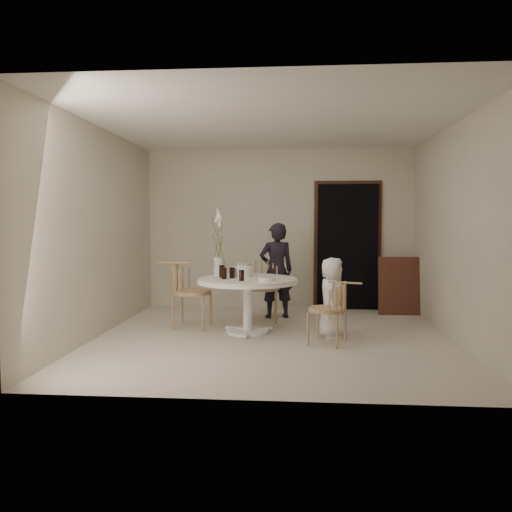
# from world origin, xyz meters

# --- Properties ---
(ground) EXTENTS (4.50, 4.50, 0.00)m
(ground) POSITION_xyz_m (0.00, 0.00, 0.00)
(ground) COLOR beige
(ground) RESTS_ON ground
(room_shell) EXTENTS (4.50, 4.50, 4.50)m
(room_shell) POSITION_xyz_m (0.00, 0.00, 1.62)
(room_shell) COLOR silver
(room_shell) RESTS_ON ground
(doorway) EXTENTS (1.00, 0.10, 2.10)m
(doorway) POSITION_xyz_m (1.15, 2.19, 1.05)
(doorway) COLOR black
(doorway) RESTS_ON ground
(door_trim) EXTENTS (1.12, 0.03, 2.22)m
(door_trim) POSITION_xyz_m (1.15, 2.23, 1.11)
(door_trim) COLOR brown
(door_trim) RESTS_ON ground
(table) EXTENTS (1.33, 1.33, 0.73)m
(table) POSITION_xyz_m (-0.35, 0.25, 0.62)
(table) COLOR white
(table) RESTS_ON ground
(picture_frame) EXTENTS (0.69, 0.22, 0.91)m
(picture_frame) POSITION_xyz_m (1.95, 1.78, 0.46)
(picture_frame) COLOR brown
(picture_frame) RESTS_ON ground
(chair_far) EXTENTS (0.53, 0.57, 0.91)m
(chair_far) POSITION_xyz_m (-0.23, 1.19, 0.59)
(chair_far) COLOR tan
(chair_far) RESTS_ON ground
(chair_right) EXTENTS (0.56, 0.54, 0.78)m
(chair_right) POSITION_xyz_m (0.77, -0.32, 0.50)
(chair_right) COLOR tan
(chair_right) RESTS_ON ground
(chair_left) EXTENTS (0.58, 0.54, 0.92)m
(chair_left) POSITION_xyz_m (-1.28, 0.51, 0.60)
(chair_left) COLOR tan
(chair_left) RESTS_ON ground
(girl) EXTENTS (0.61, 0.49, 1.46)m
(girl) POSITION_xyz_m (-0.01, 1.33, 0.73)
(girl) COLOR black
(girl) RESTS_ON ground
(boy) EXTENTS (0.40, 0.55, 1.02)m
(boy) POSITION_xyz_m (0.75, 0.10, 0.51)
(boy) COLOR white
(boy) RESTS_ON ground
(birthday_cake) EXTENTS (0.28, 0.28, 0.19)m
(birthday_cake) POSITION_xyz_m (-0.45, 0.43, 0.80)
(birthday_cake) COLOR white
(birthday_cake) RESTS_ON table
(cola_tumbler_a) EXTENTS (0.07, 0.07, 0.14)m
(cola_tumbler_a) POSITION_xyz_m (-0.56, 0.26, 0.80)
(cola_tumbler_a) COLOR black
(cola_tumbler_a) RESTS_ON table
(cola_tumbler_b) EXTENTS (0.07, 0.07, 0.14)m
(cola_tumbler_b) POSITION_xyz_m (-0.40, -0.04, 0.80)
(cola_tumbler_b) COLOR black
(cola_tumbler_b) RESTS_ON table
(cola_tumbler_c) EXTENTS (0.09, 0.09, 0.17)m
(cola_tumbler_c) POSITION_xyz_m (-0.71, 0.34, 0.81)
(cola_tumbler_c) COLOR black
(cola_tumbler_c) RESTS_ON table
(cola_tumbler_d) EXTENTS (0.07, 0.07, 0.15)m
(cola_tumbler_d) POSITION_xyz_m (-0.65, 0.14, 0.80)
(cola_tumbler_d) COLOR black
(cola_tumbler_d) RESTS_ON table
(plate_stack) EXTENTS (0.24, 0.24, 0.05)m
(plate_stack) POSITION_xyz_m (-0.08, -0.08, 0.76)
(plate_stack) COLOR silver
(plate_stack) RESTS_ON table
(flower_vase) EXTENTS (0.14, 0.14, 0.95)m
(flower_vase) POSITION_xyz_m (-0.79, 0.58, 1.06)
(flower_vase) COLOR silver
(flower_vase) RESTS_ON table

